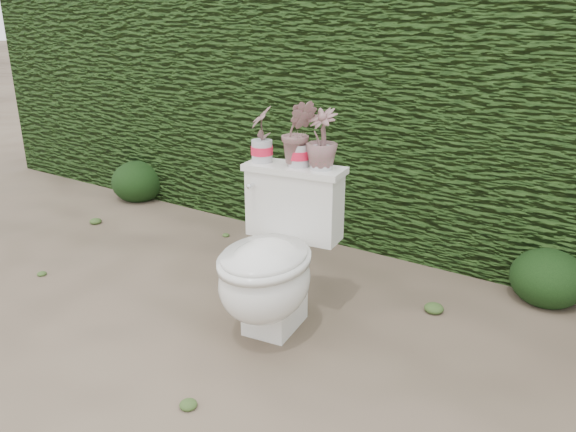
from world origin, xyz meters
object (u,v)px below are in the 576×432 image
Objects in this scene: potted_plant_left at (262,136)px; potted_plant_right at (322,141)px; toilet at (273,263)px; potted_plant_center at (299,135)px.

potted_plant_left is 0.97× the size of potted_plant_right.
potted_plant_center is at bearing 84.83° from toilet.
potted_plant_left is 0.20m from potted_plant_center.
potted_plant_right is (0.12, 0.02, -0.02)m from potted_plant_center.
potted_plant_right is at bearing 61.50° from potted_plant_left.
toilet is at bearing -113.01° from potted_plant_center.
potted_plant_left is 0.86× the size of potted_plant_center.
toilet is 2.95× the size of potted_plant_left.
potted_plant_center is 0.12m from potted_plant_right.
potted_plant_right is at bearing -17.83° from potted_plant_center.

